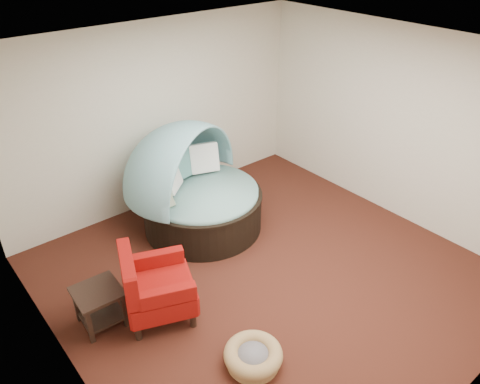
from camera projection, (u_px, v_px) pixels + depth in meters
floor at (267, 274)px, 6.04m from camera, size 5.00×5.00×0.00m
wall_back at (157, 117)px, 6.98m from camera, size 5.00×0.00×5.00m
wall_left at (54, 271)px, 3.96m from camera, size 0.00×5.00×5.00m
wall_right at (398, 125)px, 6.70m from camera, size 0.00×5.00×5.00m
ceiling at (275, 56)px, 4.61m from camera, size 5.00×5.00×0.00m
canopy_daybed at (195, 182)px, 6.64m from camera, size 2.32×2.29×1.59m
pet_basket at (253, 356)px, 4.78m from camera, size 0.65×0.65×0.21m
red_armchair at (154, 287)px, 5.23m from camera, size 0.99×0.99×0.90m
side_table at (99, 302)px, 5.17m from camera, size 0.52×0.52×0.48m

